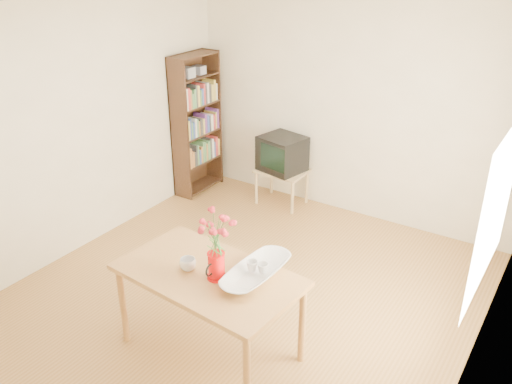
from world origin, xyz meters
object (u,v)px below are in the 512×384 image
Objects in this scene: pitcher at (217,267)px; bowl at (256,251)px; mug at (188,264)px; television at (283,153)px; table at (209,282)px.

pitcher is 0.48× the size of bowl.
mug is 2.81m from television.
pitcher is 2.86m from television.
bowl reaches higher than television.
pitcher is 0.32m from bowl.
bowl is 2.79m from television.
pitcher is 0.38× the size of television.
mug is (-0.25, -0.03, -0.05)m from pitcher.
table is 11.64× the size of mug.
television is (-0.99, 2.67, -0.17)m from pitcher.
television is at bearing -91.75° from mug.
television is at bearing 116.21° from bowl.
bowl is at bearing -172.97° from mug.
table is at bearing -59.45° from television.
mug is 0.28× the size of bowl.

